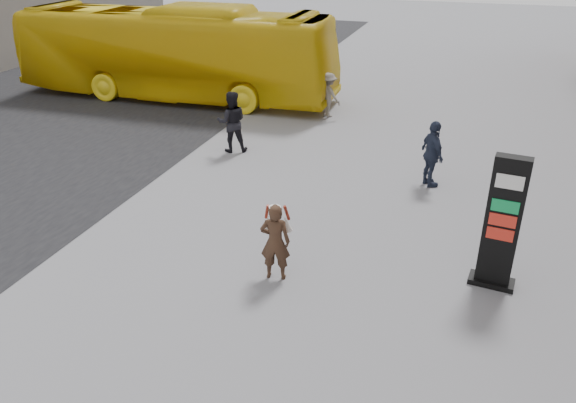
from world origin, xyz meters
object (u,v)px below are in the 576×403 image
(info_pylon, at_px, (502,224))
(pedestrian_b, at_px, (328,95))
(pedestrian_a, at_px, (232,122))
(bus, at_px, (175,53))
(pedestrian_c, at_px, (432,154))
(woman, at_px, (275,241))

(info_pylon, relative_size, pedestrian_b, 1.66)
(pedestrian_a, height_order, pedestrian_b, pedestrian_a)
(bus, xyz_separation_m, pedestrian_b, (6.64, -0.60, -1.02))
(bus, height_order, pedestrian_c, bus)
(woman, height_order, pedestrian_a, pedestrian_a)
(info_pylon, distance_m, pedestrian_c, 4.79)
(info_pylon, bearing_deg, pedestrian_c, 117.12)
(bus, bearing_deg, info_pylon, -130.56)
(info_pylon, distance_m, pedestrian_b, 11.39)
(woman, bearing_deg, bus, -64.35)
(pedestrian_c, bearing_deg, pedestrian_b, 7.38)
(info_pylon, bearing_deg, pedestrian_a, 153.07)
(pedestrian_b, bearing_deg, woman, 127.20)
(pedestrian_a, xyz_separation_m, pedestrian_c, (6.21, -0.75, -0.04))
(woman, distance_m, pedestrian_a, 7.35)
(info_pylon, xyz_separation_m, pedestrian_c, (-1.68, 4.47, -0.44))
(woman, height_order, bus, bus)
(info_pylon, height_order, pedestrian_b, info_pylon)
(woman, height_order, pedestrian_c, pedestrian_c)
(info_pylon, distance_m, bus, 16.27)
(bus, xyz_separation_m, pedestrian_a, (4.70, -5.09, -0.88))
(pedestrian_a, bearing_deg, pedestrian_b, -137.77)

